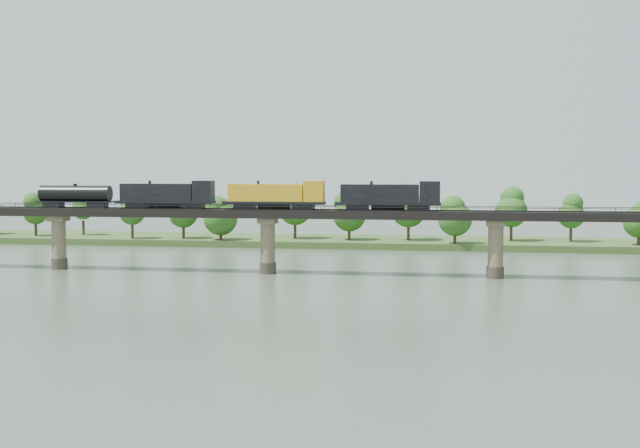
# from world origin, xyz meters

# --- Properties ---
(ground) EXTENTS (400.00, 400.00, 0.00)m
(ground) POSITION_xyz_m (0.00, 0.00, 0.00)
(ground) COLOR #3B493A
(ground) RESTS_ON ground
(far_bank) EXTENTS (300.00, 24.00, 1.60)m
(far_bank) POSITION_xyz_m (0.00, 85.00, 0.80)
(far_bank) COLOR #314E1F
(far_bank) RESTS_ON ground
(bridge) EXTENTS (236.00, 30.00, 11.50)m
(bridge) POSITION_xyz_m (0.00, 30.00, 5.46)
(bridge) COLOR #473A2D
(bridge) RESTS_ON ground
(bridge_superstructure) EXTENTS (220.00, 4.90, 0.75)m
(bridge_superstructure) POSITION_xyz_m (0.00, 30.00, 11.79)
(bridge_superstructure) COLOR black
(bridge_superstructure) RESTS_ON bridge
(far_treeline) EXTENTS (289.06, 17.54, 13.60)m
(far_treeline) POSITION_xyz_m (-8.21, 80.52, 8.83)
(far_treeline) COLOR #382619
(far_treeline) RESTS_ON far_bank
(freight_train) EXTENTS (74.47, 2.90, 5.13)m
(freight_train) POSITION_xyz_m (-5.41, 30.00, 13.95)
(freight_train) COLOR black
(freight_train) RESTS_ON bridge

